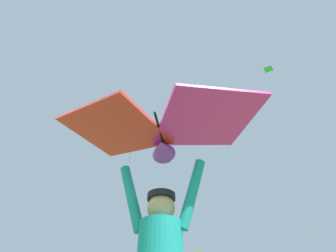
% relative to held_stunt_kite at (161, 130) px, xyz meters
% --- Properties ---
extents(held_stunt_kite, '(2.18, 1.25, 0.44)m').
position_rel_held_stunt_kite_xyz_m(held_stunt_kite, '(0.00, 0.00, 0.00)').
color(held_stunt_kite, black).
extents(distant_kite_yellow_mid_left, '(0.64, 0.65, 0.30)m').
position_rel_held_stunt_kite_xyz_m(distant_kite_yellow_mid_left, '(3.98, 18.40, 14.35)').
color(distant_kite_yellow_mid_left, yellow).
extents(distant_kite_purple_mid_right, '(1.14, 1.20, 2.25)m').
position_rel_held_stunt_kite_xyz_m(distant_kite_purple_mid_right, '(-5.23, 20.29, 14.89)').
color(distant_kite_purple_mid_right, purple).
extents(distant_kite_green_high_right, '(0.87, 0.89, 0.33)m').
position_rel_held_stunt_kite_xyz_m(distant_kite_green_high_right, '(9.43, 11.98, 17.95)').
color(distant_kite_green_high_right, green).
extents(distant_kite_white_low_left, '(0.77, 0.79, 0.31)m').
position_rel_held_stunt_kite_xyz_m(distant_kite_white_low_left, '(2.08, 24.60, 4.86)').
color(distant_kite_white_low_left, white).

